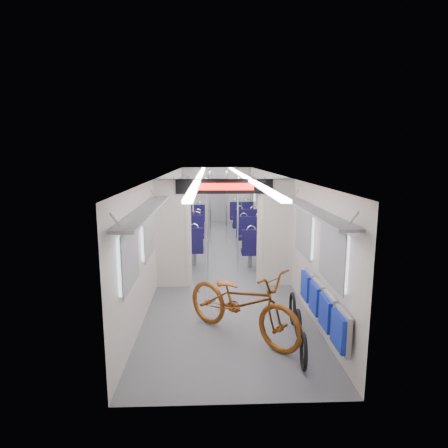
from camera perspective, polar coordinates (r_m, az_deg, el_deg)
name	(u,v)px	position (r m, az deg, el deg)	size (l,w,h in m)	color
carriage	(222,206)	(9.61, -0.36, 2.75)	(12.00, 12.02, 2.31)	#515456
bicycle	(242,302)	(5.86, 2.73, -11.78)	(0.75, 2.15, 1.13)	brown
flip_bench	(322,305)	(5.88, 14.67, -11.89)	(0.12, 2.12, 0.53)	gray
bike_hoop_a	(304,353)	(5.28, 12.03, -18.72)	(0.50, 0.50, 0.05)	black
bike_hoop_b	(298,325)	(6.08, 11.23, -14.86)	(0.46, 0.46, 0.05)	black
bike_hoop_c	(292,310)	(6.50, 10.38, -12.73)	(0.54, 0.54, 0.05)	black
seat_bay_near_left	(187,237)	(10.43, -5.61, -1.99)	(0.92, 2.14, 1.12)	#100B33
seat_bay_near_right	(256,239)	(10.22, 4.83, -2.25)	(0.92, 2.11, 1.11)	#100B33
seat_bay_far_left	(192,220)	(13.25, -4.88, 0.57)	(0.89, 1.97, 1.07)	#100B33
seat_bay_far_right	(244,218)	(13.65, 3.05, 0.98)	(0.92, 2.14, 1.12)	#100B33
stanchion_near_left	(207,230)	(8.25, -2.56, -0.99)	(0.04, 0.04, 2.30)	silver
stanchion_near_right	(238,226)	(8.78, 2.11, -0.30)	(0.04, 0.04, 2.30)	silver
stanchion_far_left	(210,208)	(11.78, -2.11, 2.43)	(0.04, 0.04, 2.30)	silver
stanchion_far_right	(226,207)	(11.96, 0.38, 2.56)	(0.04, 0.04, 2.30)	silver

